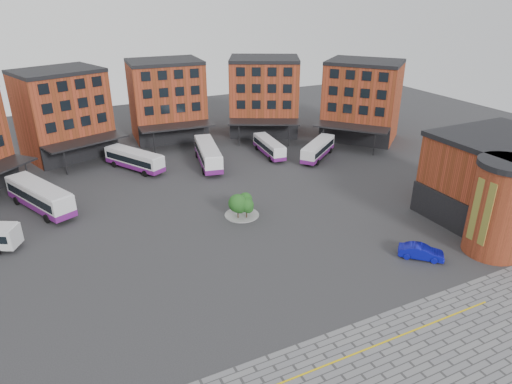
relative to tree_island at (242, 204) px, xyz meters
name	(u,v)px	position (x,y,z in m)	size (l,w,h in m)	color
ground	(272,266)	(-1.87, -11.56, -1.76)	(160.00, 160.00, 0.00)	#28282B
yellow_line	(374,346)	(0.13, -25.56, -1.73)	(26.00, 0.15, 0.02)	gold
main_building	(137,118)	(-6.64, 26.69, 5.47)	(94.14, 42.48, 14.60)	#943720
east_building	(496,183)	(26.83, -14.62, 3.53)	(17.40, 15.40, 10.60)	#943720
tree_island	(242,204)	(0.00, 0.00, 0.00)	(4.40, 4.40, 3.30)	gray
bus_b	(40,196)	(-22.71, 13.41, 0.17)	(7.86, 12.70, 3.56)	silver
bus_c	(134,159)	(-8.53, 22.59, -0.06)	(7.70, 10.94, 3.13)	silver
bus_d	(208,154)	(2.71, 19.39, 0.12)	(5.25, 12.62, 3.47)	white
bus_e	(269,147)	(13.91, 19.36, -0.26)	(3.21, 10.01, 2.77)	white
bus_f	(318,149)	(20.67, 14.39, -0.17)	(9.75, 8.23, 2.94)	white
blue_car	(421,252)	(13.23, -17.21, -0.98)	(1.64, 4.70, 1.55)	#0C0F9E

